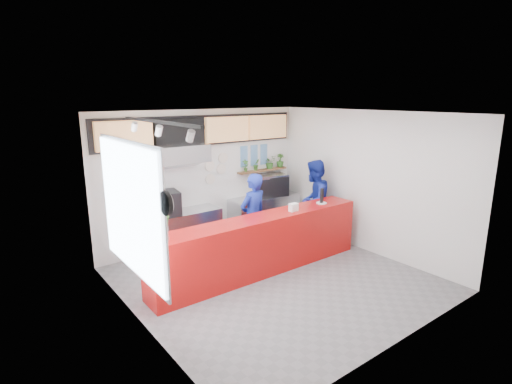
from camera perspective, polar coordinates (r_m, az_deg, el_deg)
floor at (r=7.51m, az=2.69°, el=-12.32°), size 5.00×5.00×0.00m
ceiling at (r=6.76m, az=2.98°, el=11.19°), size 5.00×5.00×0.00m
wall_back at (r=8.99m, az=-7.49°, el=2.07°), size 5.00×0.00×5.00m
wall_left at (r=5.77m, az=-16.61°, el=-5.02°), size 0.00×5.00×5.00m
wall_right at (r=8.77m, az=15.43°, el=1.39°), size 0.00×5.00×5.00m
service_counter at (r=7.58m, az=0.78°, el=-7.54°), size 4.50×0.60×1.10m
cream_band at (r=8.83m, az=-7.68°, el=9.06°), size 5.00×0.02×0.80m
prep_bench at (r=8.65m, az=-10.88°, el=-5.75°), size 1.80×0.60×0.90m
panini_oven at (r=8.33m, az=-12.88°, el=-1.59°), size 0.64×0.64×0.49m
extraction_hood at (r=8.21m, az=-11.26°, el=5.42°), size 1.20×0.70×0.35m
hood_lip at (r=8.24m, az=-11.19°, el=4.04°), size 1.20×0.69×0.31m
right_bench at (r=9.83m, az=1.19°, el=-3.14°), size 1.80×0.60×0.90m
espresso_machine at (r=9.77m, az=2.14°, el=0.95°), size 0.87×0.73×0.48m
espresso_tray at (r=9.72m, az=2.15°, el=2.35°), size 0.84×0.67×0.07m
herb_shelf at (r=9.79m, az=0.95°, el=3.13°), size 1.40×0.18×0.04m
menu_board_far_left at (r=8.01m, az=-18.28°, el=7.68°), size 1.10×0.10×0.55m
menu_board_mid_left at (r=8.46m, az=-10.80°, el=8.41°), size 1.10×0.10×0.55m
menu_board_mid_right at (r=9.04m, az=-4.15°, el=8.93°), size 1.10×0.10×0.55m
menu_board_far_right at (r=9.72m, az=1.65°, el=9.30°), size 1.10×0.10×0.55m
soffit at (r=8.81m, az=-7.57°, el=8.73°), size 4.80×0.04×0.65m
window_pane at (r=5.99m, az=-17.51°, el=-2.39°), size 0.04×2.20×1.90m
window_frame at (r=6.00m, az=-17.33°, el=-2.36°), size 0.03×2.30×2.00m
wall_clock_rim at (r=4.82m, az=-12.76°, el=-1.59°), size 0.05×0.30×0.30m
wall_clock_face at (r=4.84m, az=-12.43°, el=-1.53°), size 0.02×0.26×0.26m
track_rail at (r=5.64m, az=-13.78°, el=9.72°), size 0.05×2.40×0.04m
dec_plate_a at (r=8.99m, az=-6.62°, el=3.72°), size 0.24×0.03×0.24m
dec_plate_b at (r=9.17m, az=-4.99°, el=3.31°), size 0.24×0.03×0.24m
dec_plate_c at (r=9.05m, az=-6.56°, el=1.84°), size 0.24×0.03×0.24m
dec_plate_d at (r=9.15m, az=-4.75°, el=4.88°), size 0.24×0.03×0.24m
photo_frame_a at (r=9.48m, az=-1.73°, el=5.84°), size 0.20×0.02×0.25m
photo_frame_b at (r=9.65m, az=-0.28°, el=5.99°), size 0.20×0.02×0.25m
photo_frame_c at (r=9.84m, az=1.13°, el=6.13°), size 0.20×0.02×0.25m
photo_frame_d at (r=9.51m, az=-1.72°, el=4.35°), size 0.20×0.02×0.25m
photo_frame_e at (r=9.69m, az=-0.27°, el=4.52°), size 0.20×0.02×0.25m
photo_frame_f at (r=9.87m, az=1.12°, el=4.69°), size 0.20×0.02×0.25m
staff_center at (r=8.09m, az=-0.42°, el=-3.58°), size 0.70×0.51×1.79m
staff_right at (r=9.18m, az=8.23°, el=-1.28°), size 1.11×0.99×1.89m
herb_a at (r=9.45m, az=-1.51°, el=3.78°), size 0.17×0.13×0.29m
herb_b at (r=9.65m, az=0.04°, el=3.94°), size 0.17×0.14×0.28m
herb_c at (r=9.90m, az=1.98°, el=4.30°), size 0.29×0.25×0.32m
herb_d at (r=10.11m, az=3.48°, el=4.52°), size 0.23×0.22×0.33m
glass_vase at (r=6.34m, az=-13.15°, el=-5.79°), size 0.24×0.24×0.24m
basil_vase at (r=6.25m, az=-13.30°, el=-3.14°), size 0.42×0.38×0.41m
napkin_holder at (r=7.77m, az=5.38°, el=-2.19°), size 0.18×0.11×0.15m
white_plate at (r=8.41m, az=9.34°, el=-1.56°), size 0.25×0.25×0.02m
pepper_mill at (r=8.37m, az=9.38°, el=-0.51°), size 0.09×0.09×0.30m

